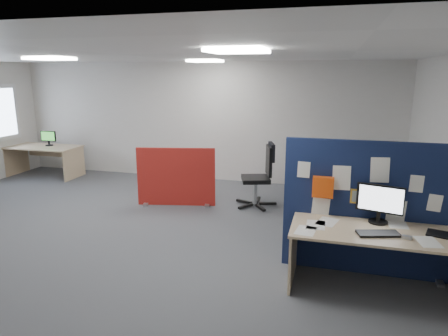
% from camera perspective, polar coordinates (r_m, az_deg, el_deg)
% --- Properties ---
extents(floor, '(9.00, 9.00, 0.00)m').
position_cam_1_polar(floor, '(6.50, -13.66, -9.05)').
color(floor, '#505358').
rests_on(floor, ground).
extents(ceiling, '(9.00, 7.00, 0.02)m').
position_cam_1_polar(ceiling, '(6.03, -15.12, 15.41)').
color(ceiling, white).
rests_on(ceiling, wall_back).
extents(wall_back, '(9.00, 0.02, 2.70)m').
position_cam_1_polar(wall_back, '(9.29, -3.62, 6.64)').
color(wall_back, silver).
rests_on(wall_back, floor).
extents(ceiling_lights, '(4.10, 4.10, 0.04)m').
position_cam_1_polar(ceiling_lights, '(6.47, -9.38, 15.25)').
color(ceiling_lights, white).
rests_on(ceiling_lights, ceiling).
extents(navy_divider, '(2.03, 0.30, 1.68)m').
position_cam_1_polar(navy_divider, '(5.15, 19.72, -5.52)').
color(navy_divider, '#0F153A').
rests_on(navy_divider, floor).
extents(main_desk, '(1.94, 0.86, 0.73)m').
position_cam_1_polar(main_desk, '(4.93, 21.10, -9.90)').
color(main_desk, tan).
rests_on(main_desk, floor).
extents(monitor_main, '(0.52, 0.22, 0.46)m').
position_cam_1_polar(monitor_main, '(4.99, 21.36, -4.55)').
color(monitor_main, black).
rests_on(monitor_main, main_desk).
extents(keyboard, '(0.48, 0.30, 0.02)m').
position_cam_1_polar(keyboard, '(4.71, 21.17, -8.73)').
color(keyboard, black).
rests_on(keyboard, main_desk).
extents(mouse, '(0.11, 0.09, 0.03)m').
position_cam_1_polar(mouse, '(4.72, 24.67, -8.99)').
color(mouse, '#9FA0A5').
rests_on(mouse, main_desk).
extents(paper_tray, '(0.33, 0.29, 0.01)m').
position_cam_1_polar(paper_tray, '(4.98, 28.58, -8.32)').
color(paper_tray, black).
rests_on(paper_tray, main_desk).
extents(red_divider, '(1.45, 0.36, 1.10)m').
position_cam_1_polar(red_divider, '(7.52, -6.86, -1.36)').
color(red_divider, maroon).
rests_on(red_divider, floor).
extents(second_desk, '(1.71, 0.85, 0.73)m').
position_cam_1_polar(second_desk, '(10.57, -24.20, 1.96)').
color(second_desk, tan).
rests_on(second_desk, floor).
extents(monitor_second, '(0.39, 0.18, 0.36)m').
position_cam_1_polar(monitor_second, '(10.52, -23.79, 4.00)').
color(monitor_second, black).
rests_on(monitor_second, second_desk).
extents(office_chair, '(0.79, 0.75, 1.18)m').
position_cam_1_polar(office_chair, '(7.41, 5.48, -0.48)').
color(office_chair, black).
rests_on(office_chair, floor).
extents(desk_papers, '(1.51, 0.80, 0.00)m').
position_cam_1_polar(desk_papers, '(4.80, 18.02, -8.19)').
color(desk_papers, white).
rests_on(desk_papers, main_desk).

